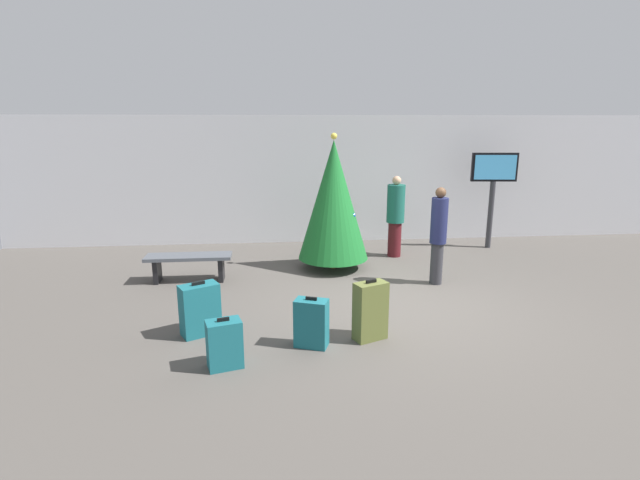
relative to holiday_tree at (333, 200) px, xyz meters
name	(u,v)px	position (x,y,z in m)	size (l,w,h in m)	color
ground_plane	(400,305)	(0.79, -2.03, -1.33)	(16.00, 16.00, 0.00)	#514C47
back_wall	(355,179)	(0.79, 2.25, 0.13)	(16.00, 0.20, 2.92)	silver
holiday_tree	(333,200)	(0.00, 0.00, 0.00)	(1.34, 1.34, 2.57)	#4C3319
flight_info_kiosk	(493,181)	(3.68, 1.22, 0.18)	(0.99, 0.19, 2.11)	#333338
waiting_bench	(189,262)	(-2.64, -0.53, -0.97)	(1.49, 0.44, 0.48)	#4C5159
traveller_0	(395,215)	(1.39, 0.72, -0.45)	(0.51, 0.51, 1.69)	#4C1419
traveller_1	(438,233)	(1.68, -1.08, -0.42)	(0.29, 0.29, 1.70)	#333338
suitcase_0	(370,311)	(0.10, -3.15, -0.94)	(0.48, 0.37, 0.81)	#59602D
suitcase_1	(311,323)	(-0.68, -3.28, -1.02)	(0.47, 0.36, 0.66)	#19606B
suitcase_2	(224,344)	(-1.72, -3.72, -1.04)	(0.45, 0.35, 0.61)	#19606B
suitcase_3	(200,310)	(-2.13, -2.79, -0.98)	(0.57, 0.47, 0.74)	#19606B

